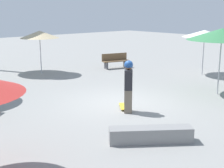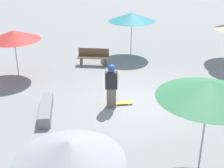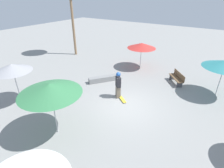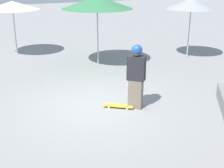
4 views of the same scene
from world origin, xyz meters
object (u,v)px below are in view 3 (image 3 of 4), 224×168
object	(u,v)px
shade_umbrella_grey	(12,68)
skateboard	(122,99)
skater_main	(118,84)
concrete_ledge	(103,79)
shade_umbrella_green	(50,89)
bench_far	(177,78)
shade_umbrella_red	(142,46)

from	to	relation	value
shade_umbrella_grey	skateboard	bearing A→B (deg)	124.58
skater_main	concrete_ledge	xyz separation A→B (m)	(-1.27, -2.11, -0.73)
shade_umbrella_grey	shade_umbrella_green	bearing A→B (deg)	81.54
skater_main	skateboard	size ratio (longest dim) A/B	2.28
bench_far	shade_umbrella_red	distance (m)	4.12
concrete_ledge	skateboard	bearing A→B (deg)	60.48
skateboard	shade_umbrella_green	xyz separation A→B (m)	(4.12, -1.19, 2.33)
bench_far	shade_umbrella_grey	world-z (taller)	shade_umbrella_grey
skateboard	shade_umbrella_grey	world-z (taller)	shade_umbrella_grey
skater_main	concrete_ledge	size ratio (longest dim) A/B	0.89
bench_far	shade_umbrella_red	world-z (taller)	shade_umbrella_red
skateboard	concrete_ledge	distance (m)	2.92
skater_main	shade_umbrella_green	size ratio (longest dim) A/B	0.64
skateboard	concrete_ledge	xyz separation A→B (m)	(-1.44, -2.54, 0.14)
concrete_ledge	shade_umbrella_grey	world-z (taller)	shade_umbrella_grey
skater_main	skateboard	xyz separation A→B (m)	(0.17, 0.43, -0.87)
skater_main	bench_far	size ratio (longest dim) A/B	1.14
concrete_ledge	shade_umbrella_red	xyz separation A→B (m)	(-4.09, 1.15, 1.78)
skateboard	shade_umbrella_grey	xyz separation A→B (m)	(3.53, -5.13, 2.18)
concrete_ledge	bench_far	distance (m)	5.44
shade_umbrella_red	shade_umbrella_green	bearing A→B (deg)	1.20
skater_main	concrete_ledge	bearing A→B (deg)	-166.35
shade_umbrella_red	shade_umbrella_grey	distance (m)	9.81
shade_umbrella_red	shade_umbrella_grey	bearing A→B (deg)	-22.40
shade_umbrella_grey	shade_umbrella_red	bearing A→B (deg)	157.60
skateboard	shade_umbrella_grey	bearing A→B (deg)	-108.02
concrete_ledge	shade_umbrella_green	distance (m)	6.12
skateboard	shade_umbrella_grey	size ratio (longest dim) A/B	0.31
skateboard	shade_umbrella_red	world-z (taller)	shade_umbrella_red
bench_far	skater_main	bearing A→B (deg)	107.28
shade_umbrella_green	shade_umbrella_red	world-z (taller)	shade_umbrella_green
shade_umbrella_green	concrete_ledge	bearing A→B (deg)	-166.32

